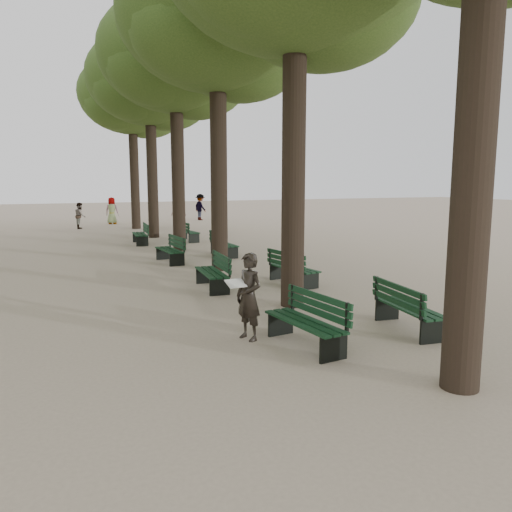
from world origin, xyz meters
name	(u,v)px	position (x,y,z in m)	size (l,w,h in m)	color
ground	(295,356)	(0.00, 0.00, 0.00)	(120.00, 120.00, 0.00)	tan
tree_central_2	(217,17)	(1.50, 8.00, 7.65)	(6.00, 6.00, 9.95)	#33261C
tree_central_3	(175,55)	(1.50, 13.00, 7.65)	(6.00, 6.00, 9.95)	#33261C
tree_central_4	(149,79)	(1.50, 18.00, 7.65)	(6.00, 6.00, 9.95)	#33261C
tree_central_5	(132,95)	(1.50, 23.00, 7.65)	(6.00, 6.00, 9.95)	#33261C
bench_left_0	(305,332)	(0.37, 0.35, 0.27)	(0.76, 1.85, 0.92)	black
bench_left_1	(212,279)	(0.37, 5.38, 0.27)	(0.71, 1.84, 0.92)	black
bench_left_2	(170,255)	(0.37, 10.03, 0.27)	(0.69, 1.83, 0.92)	black
bench_left_3	(140,238)	(0.37, 15.58, 0.27)	(0.70, 1.84, 0.92)	black
bench_right_0	(409,317)	(2.63, 0.39, 0.27)	(0.81, 1.86, 0.92)	black
bench_right_1	(293,274)	(2.63, 5.11, 0.27)	(0.81, 1.86, 0.92)	black
bench_right_2	(224,249)	(2.63, 10.76, 0.27)	(0.58, 1.80, 0.92)	black
bench_right_3	(188,235)	(2.63, 15.79, 0.27)	(0.73, 1.84, 0.92)	black
man_with_map	(249,297)	(-0.35, 1.12, 0.79)	(0.69, 0.70, 1.57)	black
pedestrian_c	(179,215)	(3.99, 22.67, 0.76)	(0.90, 0.31, 1.53)	#262628
pedestrian_d	(112,211)	(0.62, 26.84, 0.87)	(0.85, 0.35, 1.75)	#262628
pedestrian_a	(80,216)	(-1.53, 24.26, 0.77)	(0.75, 0.31, 1.54)	#262628
pedestrian_b	(200,207)	(6.91, 27.71, 0.93)	(1.21, 0.37, 1.87)	#262628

